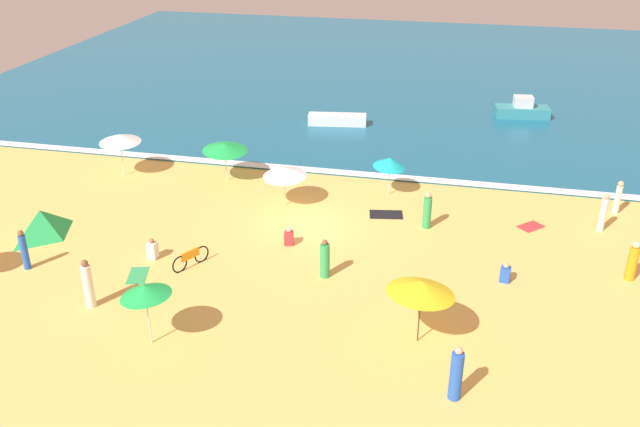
% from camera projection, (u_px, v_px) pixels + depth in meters
% --- Properties ---
extents(ground_plane, '(60.00, 60.00, 0.00)m').
position_uv_depth(ground_plane, '(307.00, 226.00, 30.71)').
color(ground_plane, '#EDBC60').
extents(ocean_water, '(60.00, 44.00, 0.10)m').
position_uv_depth(ocean_water, '(389.00, 72.00, 55.25)').
color(ocean_water, '#196084').
rests_on(ocean_water, ground_plane).
extents(wave_breaker_foam, '(57.00, 0.70, 0.01)m').
position_uv_depth(wave_breaker_foam, '(335.00, 172.00, 36.19)').
color(wave_breaker_foam, white).
rests_on(wave_breaker_foam, ocean_water).
extents(beach_umbrella_1, '(2.68, 2.69, 2.30)m').
position_uv_depth(beach_umbrella_1, '(120.00, 138.00, 35.18)').
color(beach_umbrella_1, silver).
rests_on(beach_umbrella_1, ground_plane).
extents(beach_umbrella_2, '(3.22, 3.22, 2.43)m').
position_uv_depth(beach_umbrella_2, '(421.00, 287.00, 22.21)').
color(beach_umbrella_2, '#4C3823').
rests_on(beach_umbrella_2, ground_plane).
extents(beach_umbrella_3, '(2.23, 2.22, 2.04)m').
position_uv_depth(beach_umbrella_3, '(390.00, 162.00, 33.08)').
color(beach_umbrella_3, silver).
rests_on(beach_umbrella_3, ground_plane).
extents(beach_umbrella_4, '(2.53, 2.55, 2.00)m').
position_uv_depth(beach_umbrella_4, '(284.00, 172.00, 32.05)').
color(beach_umbrella_4, silver).
rests_on(beach_umbrella_4, ground_plane).
extents(beach_umbrella_5, '(3.22, 3.23, 2.07)m').
position_uv_depth(beach_umbrella_5, '(225.00, 147.00, 34.68)').
color(beach_umbrella_5, silver).
rests_on(beach_umbrella_5, ground_plane).
extents(beach_umbrella_6, '(1.91, 1.89, 2.33)m').
position_uv_depth(beach_umbrella_6, '(145.00, 291.00, 22.12)').
color(beach_umbrella_6, silver).
rests_on(beach_umbrella_6, ground_plane).
extents(beach_tent, '(2.23, 2.71, 1.22)m').
position_uv_depth(beach_tent, '(42.00, 223.00, 29.67)').
color(beach_tent, green).
rests_on(beach_tent, ground_plane).
extents(parked_bicycle, '(0.94, 1.62, 0.76)m').
position_uv_depth(parked_bicycle, '(191.00, 258.00, 27.38)').
color(parked_bicycle, black).
rests_on(parked_bicycle, ground_plane).
extents(beachgoer_0, '(0.52, 0.52, 1.85)m').
position_uv_depth(beachgoer_0, '(456.00, 375.00, 20.20)').
color(beachgoer_0, blue).
rests_on(beachgoer_0, ground_plane).
extents(beachgoer_1, '(0.38, 0.38, 1.70)m').
position_uv_depth(beachgoer_1, '(24.00, 250.00, 27.05)').
color(beachgoer_1, blue).
rests_on(beachgoer_1, ground_plane).
extents(beachgoer_2, '(0.39, 0.39, 0.91)m').
position_uv_depth(beachgoer_2, '(152.00, 250.00, 27.98)').
color(beachgoer_2, white).
rests_on(beachgoer_2, ground_plane).
extents(beachgoer_3, '(0.50, 0.50, 1.64)m').
position_uv_depth(beachgoer_3, '(632.00, 262.00, 26.34)').
color(beachgoer_3, orange).
rests_on(beachgoer_3, ground_plane).
extents(beachgoer_4, '(0.43, 0.43, 0.82)m').
position_uv_depth(beachgoer_4, '(505.00, 273.00, 26.39)').
color(beachgoer_4, blue).
rests_on(beachgoer_4, ground_plane).
extents(beachgoer_5, '(0.30, 0.30, 1.61)m').
position_uv_depth(beachgoer_5, '(618.00, 197.00, 31.61)').
color(beachgoer_5, white).
rests_on(beachgoer_5, ground_plane).
extents(beachgoer_6, '(0.45, 0.45, 1.72)m').
position_uv_depth(beachgoer_6, '(427.00, 211.00, 30.27)').
color(beachgoer_6, green).
rests_on(beachgoer_6, ground_plane).
extents(beachgoer_7, '(0.46, 0.46, 1.93)m').
position_uv_depth(beachgoer_7, '(88.00, 285.00, 24.59)').
color(beachgoer_7, white).
rests_on(beachgoer_7, ground_plane).
extents(beachgoer_8, '(0.52, 0.52, 1.62)m').
position_uv_depth(beachgoer_8, '(325.00, 260.00, 26.53)').
color(beachgoer_8, green).
rests_on(beachgoer_8, ground_plane).
extents(beachgoer_9, '(0.37, 0.37, 1.78)m').
position_uv_depth(beachgoer_9, '(603.00, 213.00, 29.99)').
color(beachgoer_9, white).
rests_on(beachgoer_9, ground_plane).
extents(beachgoer_10, '(0.42, 0.42, 0.81)m').
position_uv_depth(beachgoer_10, '(289.00, 237.00, 29.07)').
color(beachgoer_10, red).
rests_on(beachgoer_10, ground_plane).
extents(beach_towel_0, '(1.67, 1.20, 0.01)m').
position_uv_depth(beach_towel_0, '(386.00, 215.00, 31.80)').
color(beach_towel_0, black).
rests_on(beach_towel_0, ground_plane).
extents(beach_towel_1, '(1.06, 1.46, 0.01)m').
position_uv_depth(beach_towel_1, '(138.00, 275.00, 26.91)').
color(beach_towel_1, green).
rests_on(beach_towel_1, ground_plane).
extents(beach_towel_2, '(1.33, 1.33, 0.01)m').
position_uv_depth(beach_towel_2, '(531.00, 227.00, 30.70)').
color(beach_towel_2, red).
rests_on(beach_towel_2, ground_plane).
extents(small_boat_0, '(3.71, 1.43, 0.67)m').
position_uv_depth(small_boat_0, '(337.00, 120.00, 43.00)').
color(small_boat_0, white).
rests_on(small_boat_0, ocean_water).
extents(small_boat_1, '(3.54, 1.81, 1.36)m').
position_uv_depth(small_boat_1, '(522.00, 110.00, 44.42)').
color(small_boat_1, teal).
rests_on(small_boat_1, ocean_water).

